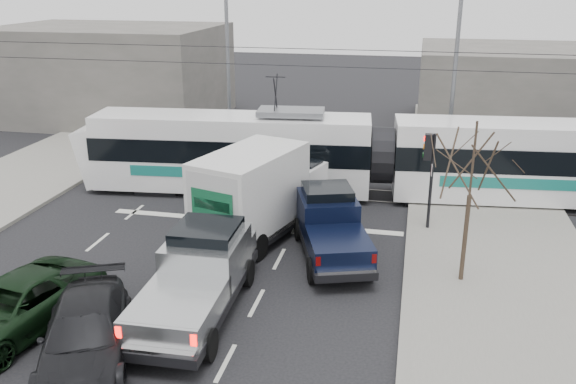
% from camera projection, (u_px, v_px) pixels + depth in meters
% --- Properties ---
extents(ground, '(120.00, 120.00, 0.00)m').
position_uv_depth(ground, '(201.00, 297.00, 18.15)').
color(ground, black).
rests_on(ground, ground).
extents(sidewalk_right, '(6.00, 60.00, 0.15)m').
position_uv_depth(sidewalk_right, '(519.00, 329.00, 16.36)').
color(sidewalk_right, gray).
rests_on(sidewalk_right, ground).
extents(rails, '(60.00, 1.60, 0.03)m').
position_uv_depth(rails, '(277.00, 189.00, 27.36)').
color(rails, '#33302D').
rests_on(rails, ground).
extents(building_left, '(14.00, 10.00, 6.00)m').
position_uv_depth(building_left, '(111.00, 73.00, 40.16)').
color(building_left, slate).
rests_on(building_left, ground).
extents(building_right, '(12.00, 10.00, 5.00)m').
position_uv_depth(building_right, '(520.00, 90.00, 37.08)').
color(building_right, slate).
rests_on(building_right, ground).
extents(bare_tree, '(2.40, 2.40, 5.00)m').
position_uv_depth(bare_tree, '(473.00, 167.00, 17.69)').
color(bare_tree, '#47382B').
rests_on(bare_tree, ground).
extents(traffic_signal, '(0.44, 0.44, 3.60)m').
position_uv_depth(traffic_signal, '(429.00, 161.00, 21.95)').
color(traffic_signal, black).
rests_on(traffic_signal, ground).
extents(street_lamp_near, '(2.38, 0.25, 9.00)m').
position_uv_depth(street_lamp_near, '(451.00, 66.00, 27.91)').
color(street_lamp_near, slate).
rests_on(street_lamp_near, ground).
extents(street_lamp_far, '(2.38, 0.25, 9.00)m').
position_uv_depth(street_lamp_far, '(224.00, 55.00, 32.00)').
color(street_lamp_far, slate).
rests_on(street_lamp_far, ground).
extents(catenary, '(60.00, 0.20, 7.00)m').
position_uv_depth(catenary, '(276.00, 103.00, 26.07)').
color(catenary, black).
rests_on(catenary, ground).
extents(tram, '(25.05, 4.88, 5.09)m').
position_uv_depth(tram, '(381.00, 157.00, 25.80)').
color(tram, white).
rests_on(tram, ground).
extents(silver_pickup, '(2.36, 6.23, 2.24)m').
position_uv_depth(silver_pickup, '(200.00, 273.00, 17.18)').
color(silver_pickup, black).
rests_on(silver_pickup, ground).
extents(box_truck, '(4.16, 7.03, 3.33)m').
position_uv_depth(box_truck, '(259.00, 194.00, 21.88)').
color(box_truck, black).
rests_on(box_truck, ground).
extents(navy_pickup, '(3.45, 5.56, 2.20)m').
position_uv_depth(navy_pickup, '(330.00, 225.00, 20.61)').
color(navy_pickup, black).
rests_on(navy_pickup, ground).
extents(green_car, '(3.42, 5.57, 1.44)m').
position_uv_depth(green_car, '(14.00, 306.00, 16.22)').
color(green_car, black).
rests_on(green_car, ground).
extents(dark_car, '(3.83, 5.41, 1.45)m').
position_uv_depth(dark_car, '(86.00, 334.00, 14.95)').
color(dark_car, black).
rests_on(dark_car, ground).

